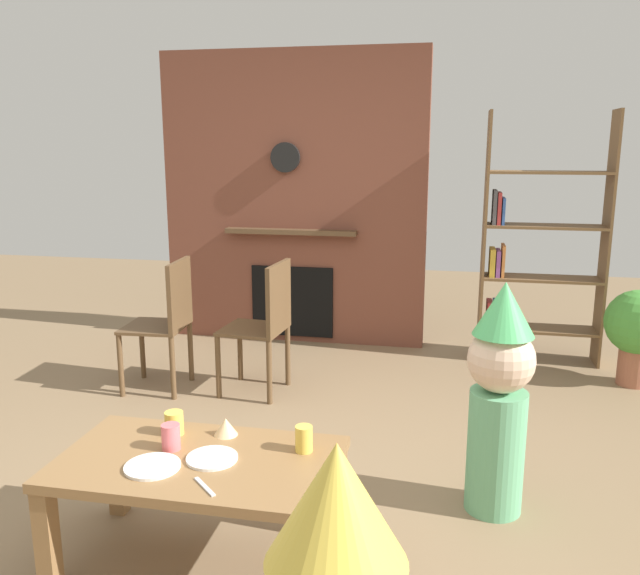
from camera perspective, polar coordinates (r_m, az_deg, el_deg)
name	(u,v)px	position (r m, az deg, el deg)	size (l,w,h in m)	color
ground_plane	(273,500)	(3.25, -4.18, -18.08)	(12.00, 12.00, 0.00)	#846B4C
brick_fireplace_feature	(294,201)	(5.46, -2.29, 7.62)	(2.20, 0.28, 2.40)	brown
bookshelf	(533,250)	(5.19, 18.19, 3.16)	(0.90, 0.28, 1.90)	brown
coffee_table	(199,475)	(2.69, -10.54, -15.87)	(1.10, 0.62, 0.45)	olive
paper_cup_near_left	(304,439)	(2.65, -1.43, -13.14)	(0.07, 0.07, 0.11)	#F2CC4C
paper_cup_near_right	(171,437)	(2.73, -12.96, -12.67)	(0.07, 0.07, 0.11)	#E5666B
paper_cup_center	(174,423)	(2.86, -12.69, -11.54)	(0.08, 0.08, 0.10)	#F2CC4C
paper_plate_front	(152,466)	(2.63, -14.51, -14.97)	(0.21, 0.21, 0.01)	white
paper_plate_rear	(212,458)	(2.64, -9.46, -14.57)	(0.20, 0.20, 0.01)	white
birthday_cake_slice	(226,427)	(2.82, -8.28, -12.00)	(0.10, 0.10, 0.07)	#EAC68C
table_fork	(205,487)	(2.46, -10.10, -16.84)	(0.15, 0.02, 0.01)	silver
child_in_pink	(499,393)	(3.03, 15.47, -8.93)	(0.30, 0.30, 1.07)	#66B27F
dining_chair_left	(167,317)	(4.50, -13.25, -2.55)	(0.42, 0.42, 0.90)	brown
dining_chair_middle	(266,320)	(4.33, -4.78, -2.86)	(0.44, 0.44, 0.90)	brown
potted_plant_tall	(638,328)	(5.00, 26.16, -3.18)	(0.45, 0.45, 0.68)	#9E5B42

